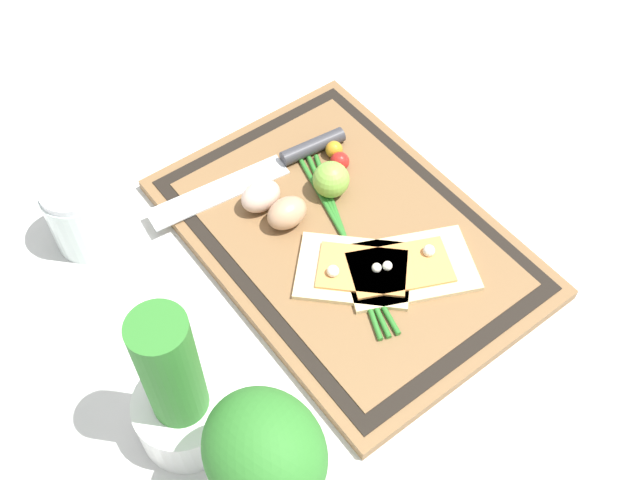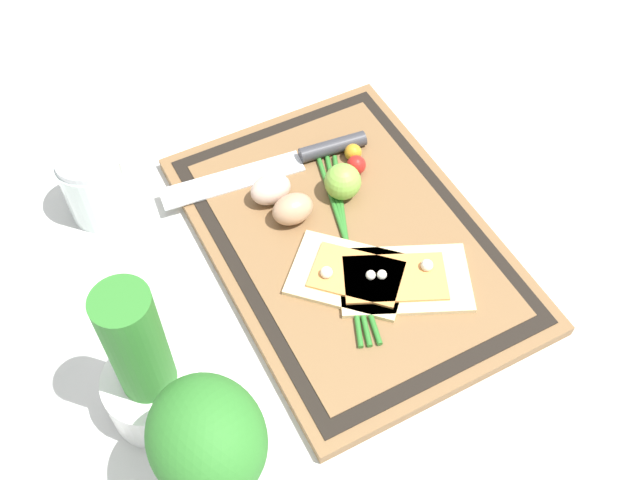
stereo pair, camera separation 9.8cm
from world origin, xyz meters
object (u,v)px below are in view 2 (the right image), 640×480
object	(u,v)px
cherry_tomato_red	(356,165)
herb_pot	(148,374)
lime	(343,182)
pizza_slice_near	(403,279)
knife	(299,158)
herb_glass	(211,451)
egg_brown	(293,209)
egg_pink	(271,189)
cherry_tomato_yellow	(353,152)
pizza_slice_far	(350,275)
sauce_jar	(96,188)

from	to	relation	value
cherry_tomato_red	herb_pot	distance (m)	0.43
herb_pot	lime	bearing A→B (deg)	-63.22
pizza_slice_near	knife	world-z (taller)	pizza_slice_near
cherry_tomato_red	herb_glass	distance (m)	0.49
egg_brown	herb_pot	xyz separation A→B (m)	(-0.16, 0.26, 0.04)
egg_pink	cherry_tomato_yellow	world-z (taller)	egg_pink
pizza_slice_far	egg_pink	size ratio (longest dim) A/B	3.05
egg_brown	herb_pot	size ratio (longest dim) A/B	0.25
pizza_slice_near	pizza_slice_far	xyz separation A→B (m)	(0.04, 0.06, 0.00)
lime	cherry_tomato_red	xyz separation A→B (m)	(0.03, -0.04, -0.01)
egg_pink	knife	bearing A→B (deg)	-55.74
cherry_tomato_red	herb_glass	bearing A→B (deg)	133.24
knife	cherry_tomato_red	size ratio (longest dim) A/B	11.02
pizza_slice_near	herb_pot	xyz separation A→B (m)	(-0.01, 0.33, 0.05)
knife	egg_pink	world-z (taller)	egg_pink
sauce_jar	herb_glass	xyz separation A→B (m)	(-0.45, 0.01, 0.08)
cherry_tomato_yellow	herb_pot	xyz separation A→B (m)	(-0.22, 0.38, 0.05)
pizza_slice_far	sauce_jar	distance (m)	0.37
egg_pink	sauce_jar	size ratio (longest dim) A/B	0.54
egg_brown	egg_pink	distance (m)	0.05
egg_pink	sauce_jar	bearing A→B (deg)	62.86
egg_brown	herb_glass	xyz separation A→B (m)	(-0.29, 0.23, 0.08)
sauce_jar	herb_glass	world-z (taller)	herb_glass
pizza_slice_far	knife	world-z (taller)	pizza_slice_far
herb_glass	cherry_tomato_yellow	bearing A→B (deg)	-45.41
herb_pot	herb_glass	bearing A→B (deg)	-169.36
knife	cherry_tomato_yellow	distance (m)	0.08
pizza_slice_near	egg_pink	xyz separation A→B (m)	(0.20, 0.09, 0.02)
knife	herb_pot	distance (m)	0.41
herb_pot	pizza_slice_far	bearing A→B (deg)	-81.30
cherry_tomato_yellow	herb_glass	world-z (taller)	herb_glass
lime	cherry_tomato_yellow	world-z (taller)	lime
knife	lime	bearing A→B (deg)	-163.08
egg_brown	cherry_tomato_yellow	xyz separation A→B (m)	(0.06, -0.13, -0.01)
herb_pot	cherry_tomato_red	bearing A→B (deg)	-62.15
knife	herb_glass	xyz separation A→B (m)	(-0.38, 0.29, 0.10)
lime	cherry_tomato_red	size ratio (longest dim) A/B	1.83
pizza_slice_near	herb_glass	distance (m)	0.35
egg_pink	herb_pot	world-z (taller)	herb_pot
egg_brown	sauce_jar	xyz separation A→B (m)	(0.15, 0.22, 0.01)
cherry_tomato_red	pizza_slice_near	bearing A→B (deg)	168.17
cherry_tomato_red	cherry_tomato_yellow	bearing A→B (deg)	-19.96
egg_pink	cherry_tomato_red	xyz separation A→B (m)	(-0.01, -0.13, -0.01)
knife	herb_glass	bearing A→B (deg)	143.21
knife	lime	size ratio (longest dim) A/B	6.01
pizza_slice_far	cherry_tomato_red	distance (m)	0.18
pizza_slice_near	knife	size ratio (longest dim) A/B	0.63
cherry_tomato_red	sauce_jar	bearing A→B (deg)	70.85
herb_pot	sauce_jar	bearing A→B (deg)	-6.05
egg_pink	herb_glass	distance (m)	0.41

